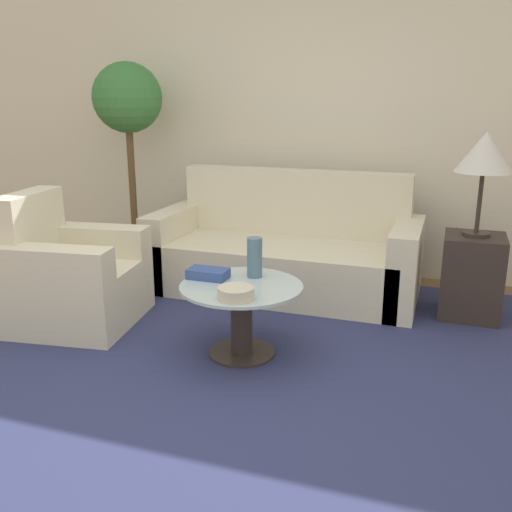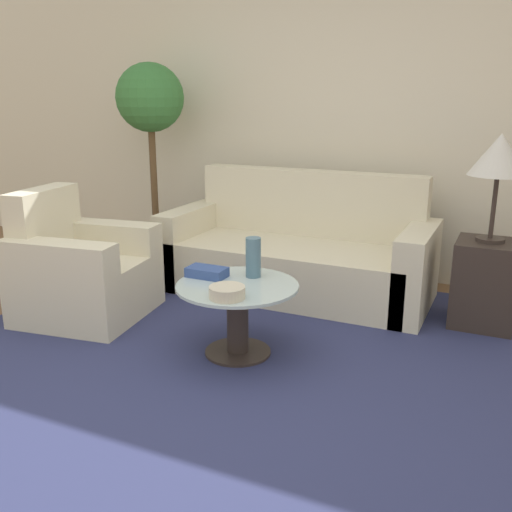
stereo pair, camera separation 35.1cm
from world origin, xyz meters
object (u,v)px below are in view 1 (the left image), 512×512
Objects in this scene: coffee_table at (242,310)px; vase at (255,257)px; armchair at (68,281)px; book_stack at (208,274)px; potted_plant at (129,123)px; sofa_main at (286,254)px; table_lamp at (485,154)px; bowl at (236,293)px.

vase reaches higher than coffee_table.
armchair is 3.78× the size of book_stack.
armchair is 1.35m from vase.
armchair is at bearing -79.30° from potted_plant.
sofa_main is 2.96× the size of table_lamp.
table_lamp reaches higher than coffee_table.
vase is at bearing -38.28° from potted_plant.
potted_plant is at bearing 173.71° from sofa_main.
bowl is at bearing -85.50° from vase.
book_stack is at bearing -100.82° from armchair.
book_stack is (-0.25, -0.12, -0.09)m from vase.
potted_plant is 2.05m from book_stack.
bowl is at bearing -84.54° from sofa_main.
vase is (1.32, 0.07, 0.27)m from armchair.
vase is (1.57, -1.24, -0.71)m from potted_plant.
table_lamp is at bearing 36.14° from vase.
armchair is (-1.21, -1.14, 0.00)m from sofa_main.
coffee_table is 2.97× the size of vase.
sofa_main is 1.66m from armchair.
table_lamp is 0.39× the size of potted_plant.
bowl is 0.40m from book_stack.
bowl is at bearing -111.85° from armchair.
potted_plant is at bearing 2.80° from armchair.
coffee_table is 1.90m from table_lamp.
armchair is 3.72× the size of vase.
table_lamp is at bearing -76.86° from armchair.
potted_plant is (-2.84, 0.31, 0.14)m from table_lamp.
potted_plant is at bearing 134.28° from bowl.
potted_plant reaches higher than vase.
potted_plant is at bearing 141.72° from vase.
vase is (0.11, -1.08, 0.27)m from sofa_main.
vase is at bearing 94.50° from bowl.
potted_plant reaches higher than table_lamp.
coffee_table is at bearing 102.07° from bowl.
sofa_main is at bearing 174.03° from table_lamp.
sofa_main reaches higher than armchair.
sofa_main is 1.50m from bowl.
vase is 0.41m from bowl.
coffee_table is 3.02× the size of book_stack.
book_stack is (-0.24, 0.05, 0.19)m from coffee_table.
vase is 1.22× the size of bowl.
vase is at bearing 84.35° from coffee_table.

